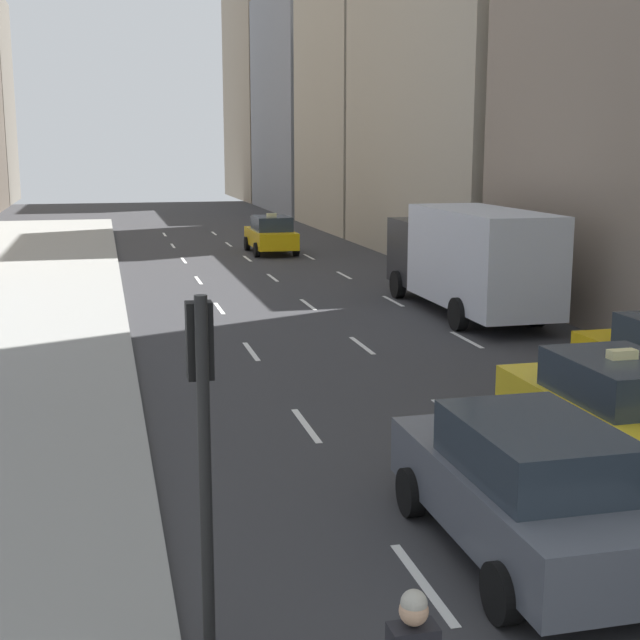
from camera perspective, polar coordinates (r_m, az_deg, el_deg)
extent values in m
cube|color=white|center=(10.64, 6.60, -16.36)|extent=(0.12, 2.00, 0.01)
cube|color=white|center=(15.98, -0.90, -6.76)|extent=(0.12, 2.00, 0.01)
cube|color=white|center=(21.66, -4.43, -2.01)|extent=(0.12, 2.00, 0.01)
cube|color=white|center=(27.48, -6.46, 0.74)|extent=(0.12, 2.00, 0.01)
cube|color=white|center=(33.37, -7.78, 2.53)|extent=(0.12, 2.00, 0.01)
cube|color=white|center=(39.29, -8.71, 3.78)|extent=(0.12, 2.00, 0.01)
cube|color=white|center=(45.23, -9.40, 4.71)|extent=(0.12, 2.00, 0.01)
cube|color=white|center=(51.18, -9.92, 5.41)|extent=(0.12, 2.00, 0.01)
cube|color=white|center=(16.79, 8.51, -5.99)|extent=(0.12, 2.00, 0.01)
cube|color=white|center=(22.27, 2.70, -1.63)|extent=(0.12, 2.00, 0.01)
cube|color=white|center=(27.96, -0.76, 0.99)|extent=(0.12, 2.00, 0.01)
cube|color=white|center=(33.76, -3.05, 2.72)|extent=(0.12, 2.00, 0.01)
cube|color=white|center=(39.62, -4.67, 3.94)|extent=(0.12, 2.00, 0.01)
cube|color=white|center=(45.52, -5.87, 4.84)|extent=(0.12, 2.00, 0.01)
cube|color=white|center=(51.44, -6.80, 5.53)|extent=(0.12, 2.00, 0.01)
cube|color=white|center=(18.01, 16.83, -5.18)|extent=(0.12, 2.00, 0.01)
cube|color=white|center=(23.20, 9.35, -1.25)|extent=(0.12, 2.00, 0.01)
cube|color=white|center=(28.71, 4.69, 1.22)|extent=(0.12, 2.00, 0.01)
cube|color=white|center=(34.39, 1.54, 2.88)|extent=(0.12, 2.00, 0.01)
cube|color=white|center=(40.15, -0.71, 4.07)|extent=(0.12, 2.00, 0.01)
cube|color=white|center=(45.98, -2.40, 4.95)|extent=(0.12, 2.00, 0.01)
cube|color=white|center=(51.85, -3.71, 5.63)|extent=(0.12, 2.00, 0.01)
cube|color=#A89E89|center=(40.67, 9.11, 14.52)|extent=(6.00, 16.60, 14.88)
cube|color=gray|center=(69.76, -0.83, 13.84)|extent=(6.00, 16.42, 16.56)
cube|color=gray|center=(87.42, -3.50, 19.70)|extent=(6.00, 16.71, 36.12)
cube|color=yellow|center=(41.58, -3.17, 5.27)|extent=(1.80, 4.40, 0.76)
cube|color=#28333D|center=(41.26, -3.12, 6.20)|extent=(1.58, 2.29, 0.64)
cube|color=#F2E599|center=(41.23, -3.12, 6.74)|extent=(0.44, 0.20, 0.14)
cylinder|color=black|center=(42.81, -4.69, 4.90)|extent=(0.22, 0.66, 0.66)
cylinder|color=black|center=(43.12, -2.32, 4.97)|extent=(0.22, 0.66, 0.66)
cylinder|color=black|center=(40.13, -4.08, 4.50)|extent=(0.22, 0.66, 0.66)
cylinder|color=black|center=(40.47, -1.55, 4.58)|extent=(0.22, 0.66, 0.66)
cylinder|color=black|center=(18.87, 16.90, -3.43)|extent=(0.22, 0.66, 0.66)
cube|color=yellow|center=(14.73, 17.96, -5.99)|extent=(1.80, 4.40, 0.76)
cube|color=#28333D|center=(14.33, 18.68, -3.60)|extent=(1.58, 2.29, 0.64)
cube|color=#F2E599|center=(14.24, 18.78, -2.08)|extent=(0.44, 0.20, 0.14)
cylinder|color=black|center=(15.56, 12.40, -6.27)|extent=(0.22, 0.66, 0.66)
cylinder|color=black|center=(16.41, 18.09, -5.65)|extent=(0.22, 0.66, 0.66)
cylinder|color=black|center=(13.30, 17.61, -9.55)|extent=(0.22, 0.66, 0.66)
cube|color=#565B66|center=(11.22, 12.76, -11.05)|extent=(1.80, 4.56, 0.79)
cube|color=#28333D|center=(10.74, 13.58, -8.04)|extent=(1.58, 2.37, 0.64)
cylinder|color=black|center=(12.24, 5.84, -10.90)|extent=(0.22, 0.66, 0.66)
cylinder|color=black|center=(12.92, 13.50, -9.95)|extent=(0.22, 0.66, 0.66)
cylinder|color=black|center=(9.86, 11.56, -16.74)|extent=(0.22, 0.66, 0.66)
cube|color=#262628|center=(29.50, 6.97, 4.37)|extent=(2.10, 2.40, 2.10)
cube|color=#28333D|center=(30.54, 6.22, 5.18)|extent=(1.90, 0.10, 0.90)
cube|color=silver|center=(25.61, 10.29, 3.94)|extent=(2.30, 6.00, 2.70)
cylinder|color=black|center=(29.29, 5.00, 2.29)|extent=(0.28, 0.90, 0.90)
cylinder|color=black|center=(30.02, 8.80, 2.42)|extent=(0.28, 0.90, 0.90)
cylinder|color=black|center=(24.27, 8.85, 0.38)|extent=(0.28, 0.90, 0.90)
cylinder|color=black|center=(25.24, 13.68, 0.60)|extent=(0.28, 0.90, 0.90)
sphere|color=tan|center=(6.82, 6.02, -18.02)|extent=(0.22, 0.22, 0.22)
sphere|color=#B2AD9E|center=(6.79, 6.03, -17.57)|extent=(0.20, 0.20, 0.20)
cylinder|color=black|center=(8.43, -7.34, -10.58)|extent=(0.12, 0.12, 3.60)
cube|color=black|center=(8.20, -7.71, -1.32)|extent=(0.24, 0.20, 0.72)
sphere|color=red|center=(8.27, -7.84, 0.40)|extent=(0.14, 0.14, 0.14)
sphere|color=#4C3F14|center=(8.31, -7.79, -1.16)|extent=(0.14, 0.14, 0.14)
sphere|color=#198C2D|center=(8.36, -7.75, -2.70)|extent=(0.14, 0.14, 0.14)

